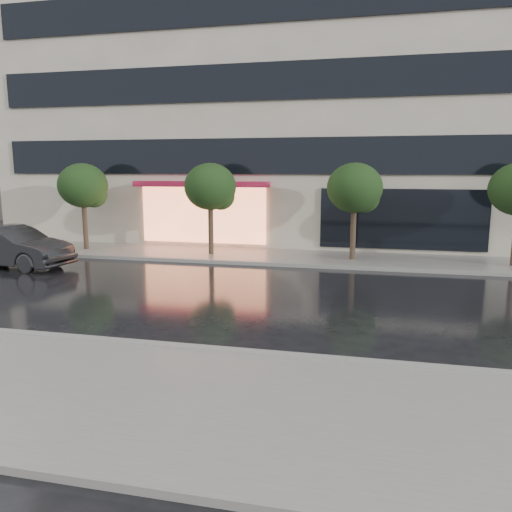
% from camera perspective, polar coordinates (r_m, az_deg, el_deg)
% --- Properties ---
extents(ground, '(120.00, 120.00, 0.00)m').
position_cam_1_polar(ground, '(11.53, -6.29, -9.08)').
color(ground, black).
rests_on(ground, ground).
extents(sidewalk_near, '(60.00, 4.50, 0.12)m').
position_cam_1_polar(sidewalk_near, '(8.73, -13.55, -15.34)').
color(sidewalk_near, slate).
rests_on(sidewalk_near, ground).
extents(sidewalk_far, '(60.00, 3.50, 0.12)m').
position_cam_1_polar(sidewalk_far, '(21.17, 2.82, -0.09)').
color(sidewalk_far, slate).
rests_on(sidewalk_far, ground).
extents(curb_near, '(60.00, 0.25, 0.14)m').
position_cam_1_polar(curb_near, '(10.62, -8.09, -10.41)').
color(curb_near, gray).
rests_on(curb_near, ground).
extents(curb_far, '(60.00, 0.25, 0.14)m').
position_cam_1_polar(curb_far, '(19.48, 1.92, -0.93)').
color(curb_far, gray).
rests_on(curb_far, ground).
extents(office_building, '(30.00, 12.76, 18.00)m').
position_cam_1_polar(office_building, '(28.96, 5.85, 20.36)').
color(office_building, beige).
rests_on(office_building, ground).
extents(tree_far_west, '(2.20, 2.20, 3.99)m').
position_cam_1_polar(tree_far_west, '(23.90, -19.01, 7.44)').
color(tree_far_west, '#33261C').
rests_on(tree_far_west, ground).
extents(tree_mid_west, '(2.20, 2.20, 3.99)m').
position_cam_1_polar(tree_mid_west, '(21.36, -5.07, 7.70)').
color(tree_mid_west, '#33261C').
rests_on(tree_mid_west, ground).
extents(tree_mid_east, '(2.20, 2.20, 3.99)m').
position_cam_1_polar(tree_mid_east, '(20.34, 11.37, 7.44)').
color(tree_mid_east, '#33261C').
rests_on(tree_mid_east, ground).
extents(parked_car, '(4.98, 2.27, 1.58)m').
position_cam_1_polar(parked_car, '(21.25, -26.13, 0.94)').
color(parked_car, black).
rests_on(parked_car, ground).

